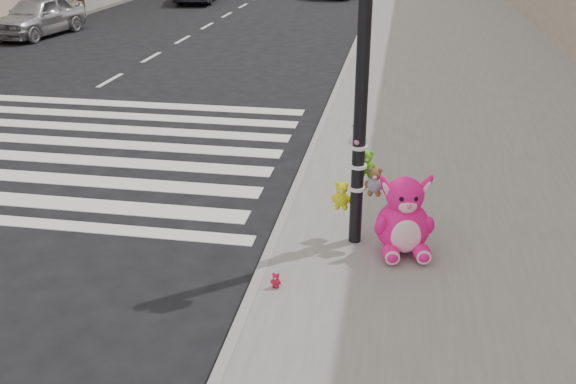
% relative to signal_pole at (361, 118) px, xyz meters
% --- Properties ---
extents(ground, '(120.00, 120.00, 0.00)m').
position_rel_signal_pole_xyz_m(ground, '(-2.61, -1.81, -1.81)').
color(ground, black).
rests_on(ground, ground).
extents(sidewalk_near, '(7.00, 80.00, 0.14)m').
position_rel_signal_pole_xyz_m(sidewalk_near, '(2.39, 8.19, -1.74)').
color(sidewalk_near, slate).
rests_on(sidewalk_near, ground).
extents(sidewalk_far, '(6.00, 80.00, 0.14)m').
position_rel_signal_pole_xyz_m(sidewalk_far, '(-16.11, 18.19, -1.74)').
color(sidewalk_far, slate).
rests_on(sidewalk_far, ground).
extents(curb_edge, '(0.12, 80.00, 0.15)m').
position_rel_signal_pole_xyz_m(curb_edge, '(-1.06, 8.19, -1.74)').
color(curb_edge, gray).
rests_on(curb_edge, ground).
extents(crosswalk, '(11.00, 6.00, 0.01)m').
position_rel_signal_pole_xyz_m(crosswalk, '(-7.11, 3.39, -1.80)').
color(crosswalk, silver).
rests_on(crosswalk, ground).
extents(signal_pole, '(0.68, 0.48, 4.00)m').
position_rel_signal_pole_xyz_m(signal_pole, '(0.00, 0.00, 0.00)').
color(signal_pole, black).
rests_on(signal_pole, sidewalk_near).
extents(pink_bunny, '(0.78, 0.88, 1.06)m').
position_rel_signal_pole_xyz_m(pink_bunny, '(0.60, -0.21, -1.24)').
color(pink_bunny, '#FC1583').
rests_on(pink_bunny, sidewalk_near).
extents(red_teddy, '(0.13, 0.10, 0.19)m').
position_rel_signal_pole_xyz_m(red_teddy, '(-0.81, -1.31, -1.58)').
color(red_teddy, red).
rests_on(red_teddy, sidewalk_near).
extents(car_silver_far, '(2.14, 4.25, 1.39)m').
position_rel_signal_pole_xyz_m(car_silver_far, '(-12.41, 14.10, -1.12)').
color(car_silver_far, '#BABABF').
rests_on(car_silver_far, ground).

